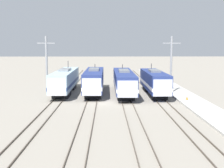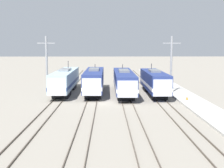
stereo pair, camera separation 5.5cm
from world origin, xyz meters
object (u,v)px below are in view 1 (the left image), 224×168
at_px(locomotive_center_left, 94,81).
at_px(catenary_tower_left, 47,64).
at_px(locomotive_far_right, 155,82).
at_px(locomotive_center_right, 124,82).
at_px(locomotive_far_left, 65,81).
at_px(catenary_tower_right, 171,64).
at_px(traffic_cone, 187,98).

height_order(locomotive_center_left, catenary_tower_left, catenary_tower_left).
height_order(locomotive_far_right, catenary_tower_left, catenary_tower_left).
bearing_deg(locomotive_center_right, locomotive_far_left, 171.38).
xyz_separation_m(catenary_tower_left, catenary_tower_right, (20.71, 0.00, 0.00)).
xyz_separation_m(locomotive_center_right, catenary_tower_left, (-12.85, -0.35, 2.95)).
xyz_separation_m(locomotive_center_left, locomotive_center_right, (5.06, -0.60, -0.09)).
bearing_deg(locomotive_far_right, locomotive_center_right, 169.78).
bearing_deg(locomotive_far_left, catenary_tower_left, -145.43).
distance_m(locomotive_far_left, locomotive_far_right, 15.37).
bearing_deg(traffic_cone, locomotive_far_right, 121.14).
height_order(locomotive_far_left, catenary_tower_left, catenary_tower_left).
distance_m(locomotive_far_right, catenary_tower_left, 18.15).
bearing_deg(locomotive_center_left, catenary_tower_left, -173.03).
distance_m(locomotive_far_left, locomotive_center_right, 10.23).
distance_m(catenary_tower_right, traffic_cone, 8.32).
height_order(locomotive_far_right, traffic_cone, locomotive_far_right).
bearing_deg(locomotive_far_right, traffic_cone, -58.86).
relative_size(locomotive_far_left, locomotive_center_left, 1.09).
bearing_deg(locomotive_center_right, locomotive_far_right, -10.22).
height_order(locomotive_far_left, traffic_cone, locomotive_far_left).
relative_size(catenary_tower_left, catenary_tower_right, 1.00).
bearing_deg(locomotive_far_left, locomotive_center_left, -10.43).
bearing_deg(catenary_tower_right, locomotive_center_right, 177.46).
distance_m(locomotive_center_right, traffic_cone, 11.56).
relative_size(locomotive_far_left, locomotive_center_right, 0.96).
distance_m(locomotive_center_right, catenary_tower_right, 8.40).
bearing_deg(locomotive_far_left, traffic_cone, -24.77).
xyz_separation_m(catenary_tower_right, traffic_cone, (1.02, -6.88, -4.56)).
height_order(locomotive_far_left, catenary_tower_right, catenary_tower_right).
relative_size(locomotive_far_left, traffic_cone, 39.24).
relative_size(locomotive_center_right, catenary_tower_left, 2.06).
height_order(locomotive_center_left, locomotive_far_right, locomotive_far_right).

